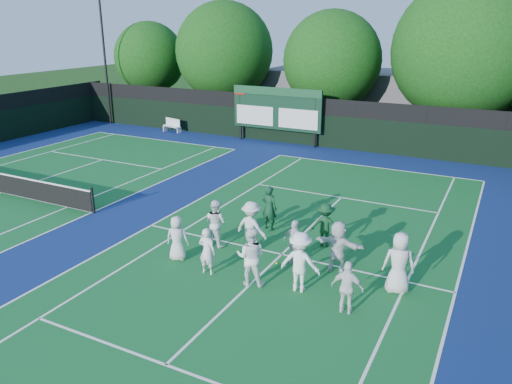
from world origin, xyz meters
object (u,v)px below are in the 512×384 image
at_px(scoreboard, 276,109).
at_px(tennis_net, 1,182).
at_px(bench, 172,125).
at_px(coach_left, 269,208).

relative_size(scoreboard, tennis_net, 0.53).
xyz_separation_m(scoreboard, bench, (-7.95, -0.22, -1.68)).
bearing_deg(scoreboard, tennis_net, -115.60).
bearing_deg(coach_left, bench, -36.59).
bearing_deg(tennis_net, bench, 93.84).
distance_m(scoreboard, tennis_net, 16.26).
distance_m(bench, coach_left, 18.60).
height_order(scoreboard, coach_left, scoreboard).
bearing_deg(tennis_net, scoreboard, 64.40).
relative_size(bench, coach_left, 0.90).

